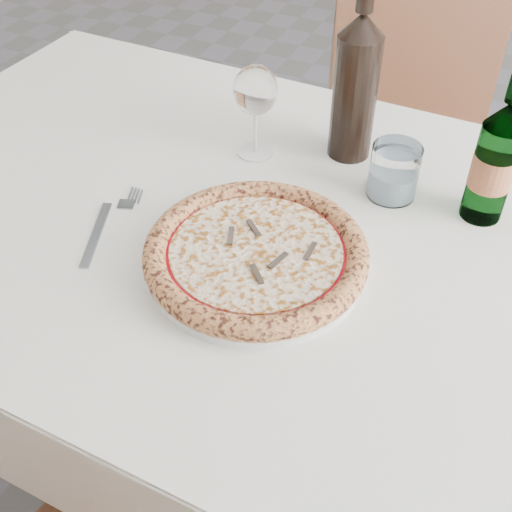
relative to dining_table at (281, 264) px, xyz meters
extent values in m
cube|color=#525252|center=(-0.13, 0.23, -0.69)|extent=(5.00, 6.00, 0.02)
cube|color=brown|center=(0.00, 0.00, 0.05)|extent=(1.55, 0.92, 0.04)
cube|color=white|center=(0.00, 0.00, 0.08)|extent=(1.61, 0.98, 0.01)
cube|color=white|center=(0.00, 0.46, -0.04)|extent=(1.58, 0.01, 0.22)
cylinder|color=brown|center=(-0.70, 0.37, -0.32)|extent=(0.06, 0.06, 0.71)
cube|color=brown|center=(0.08, 0.73, -0.23)|extent=(0.59, 0.59, 0.04)
cube|color=brown|center=(0.00, 0.92, 0.02)|extent=(0.43, 0.22, 0.46)
cylinder|color=brown|center=(0.18, 0.99, -0.46)|extent=(0.04, 0.04, 0.43)
cylinder|color=brown|center=(0.34, 0.63, -0.46)|extent=(0.04, 0.04, 0.43)
cylinder|color=brown|center=(-0.17, 0.83, -0.46)|extent=(0.04, 0.04, 0.43)
cylinder|color=brown|center=(-0.02, 0.48, -0.46)|extent=(0.04, 0.04, 0.43)
cylinder|color=white|center=(0.00, -0.10, 0.09)|extent=(0.33, 0.33, 0.01)
torus|color=white|center=(0.00, -0.10, 0.09)|extent=(0.32, 0.32, 0.01)
cylinder|color=#ECC082|center=(0.00, -0.10, 0.10)|extent=(0.33, 0.33, 0.01)
torus|color=#CC8249|center=(0.00, -0.10, 0.11)|extent=(0.33, 0.33, 0.03)
cylinder|color=red|center=(0.00, -0.10, 0.11)|extent=(0.28, 0.28, 0.00)
cylinder|color=#FFE0BA|center=(0.00, -0.10, 0.11)|extent=(0.26, 0.26, 0.00)
cube|color=brown|center=(0.03, -0.10, 0.12)|extent=(0.04, 0.01, 0.00)
cube|color=brown|center=(0.02, -0.05, 0.12)|extent=(0.02, 0.04, 0.00)
cube|color=brown|center=(-0.06, -0.06, 0.12)|extent=(0.04, 0.03, 0.00)
cube|color=brown|center=(-0.03, -0.12, 0.12)|extent=(0.04, 0.03, 0.00)
cube|color=brown|center=(0.02, -0.16, 0.12)|extent=(0.02, 0.04, 0.00)
cube|color=gray|center=(-0.26, -0.15, 0.08)|extent=(0.07, 0.15, 0.00)
cube|color=gray|center=(-0.26, -0.05, 0.08)|extent=(0.03, 0.03, 0.00)
cylinder|color=gray|center=(-0.27, -0.02, 0.08)|extent=(0.00, 0.04, 0.00)
cylinder|color=gray|center=(-0.26, -0.02, 0.08)|extent=(0.00, 0.04, 0.00)
cylinder|color=gray|center=(-0.26, -0.02, 0.08)|extent=(0.00, 0.04, 0.00)
cylinder|color=gray|center=(-0.25, -0.02, 0.08)|extent=(0.00, 0.04, 0.00)
cylinder|color=silver|center=(-0.13, 0.18, 0.08)|extent=(0.07, 0.07, 0.00)
cylinder|color=silver|center=(-0.13, 0.18, 0.13)|extent=(0.01, 0.01, 0.09)
ellipsoid|color=white|center=(-0.13, 0.18, 0.21)|extent=(0.08, 0.08, 0.09)
cylinder|color=white|center=(0.13, 0.16, 0.13)|extent=(0.08, 0.08, 0.09)
cylinder|color=#AACBE3|center=(0.13, 0.16, 0.10)|extent=(0.07, 0.07, 0.05)
cylinder|color=#316D39|center=(0.28, 0.17, 0.16)|extent=(0.07, 0.07, 0.16)
cone|color=#316D39|center=(0.28, 0.17, 0.26)|extent=(0.07, 0.07, 0.04)
cylinder|color=tan|center=(0.28, 0.17, 0.17)|extent=(0.07, 0.07, 0.06)
cylinder|color=black|center=(0.03, 0.25, 0.19)|extent=(0.08, 0.08, 0.22)
cone|color=black|center=(0.03, 0.25, 0.32)|extent=(0.08, 0.08, 0.04)
camera|label=1|loc=(0.29, -0.74, 0.74)|focal=45.00mm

